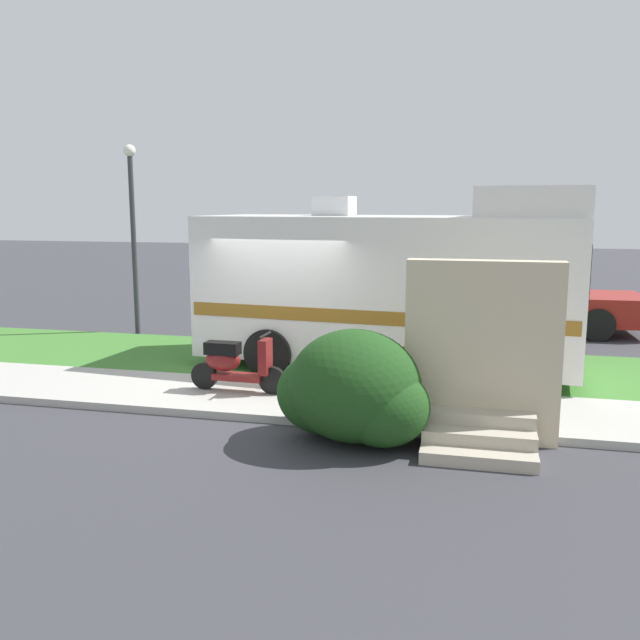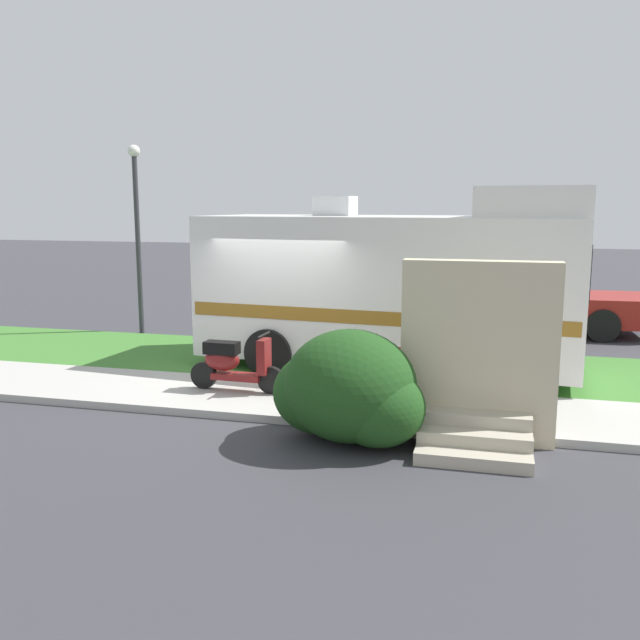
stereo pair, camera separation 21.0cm
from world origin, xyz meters
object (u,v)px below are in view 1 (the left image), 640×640
motorhome_rv (393,286)px  bicycle (389,375)px  pickup_truck_near (492,293)px  bottle_green (449,400)px  scooter (234,363)px  street_lamp_post (133,222)px

motorhome_rv → bicycle: (0.24, -2.23, -1.13)m
motorhome_rv → pickup_truck_near: motorhome_rv is taller
pickup_truck_near → bottle_green: pickup_truck_near is taller
scooter → pickup_truck_near: pickup_truck_near is taller
scooter → bottle_green: bearing=-2.3°
bicycle → street_lamp_post: 8.38m
scooter → pickup_truck_near: size_ratio=0.28×
scooter → bottle_green: (3.42, -0.14, -0.33)m
bicycle → street_lamp_post: size_ratio=0.38×
street_lamp_post → pickup_truck_near: bearing=16.5°
motorhome_rv → bicycle: motorhome_rv is taller
motorhome_rv → bicycle: 2.51m
bicycle → pickup_truck_near: bearing=76.7°
bicycle → pickup_truck_near: size_ratio=0.29×
scooter → street_lamp_post: (-4.23, 4.68, 2.12)m
scooter → pickup_truck_near: 8.26m
motorhome_rv → scooter: motorhome_rv is taller
bicycle → street_lamp_post: (-6.72, 4.50, 2.21)m
bicycle → scooter: bearing=-175.9°
motorhome_rv → scooter: size_ratio=4.37×
street_lamp_post → motorhome_rv: bearing=-19.3°
bicycle → motorhome_rv: bearing=96.3°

